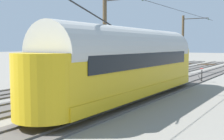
{
  "coord_description": "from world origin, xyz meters",
  "views": [
    {
      "loc": [
        -12.26,
        18.89,
        3.28
      ],
      "look_at": [
        -3.78,
        5.24,
        1.92
      ],
      "focal_mm": 47.17,
      "sensor_mm": 36.0,
      "label": 1
    }
  ],
  "objects_px": {
    "flatcar_adjacent": "(101,77)",
    "spare_tie_stack": "(28,80)",
    "switch_stand": "(202,74)",
    "vintage_streetcar": "(130,63)",
    "catenary_pole_mid_near": "(106,42)",
    "catenary_pole_foreground": "(183,43)"
  },
  "relations": [
    {
      "from": "flatcar_adjacent",
      "to": "spare_tie_stack",
      "type": "height_order",
      "value": "flatcar_adjacent"
    },
    {
      "from": "switch_stand",
      "to": "vintage_streetcar",
      "type": "bearing_deg",
      "value": 83.37
    },
    {
      "from": "vintage_streetcar",
      "to": "spare_tie_stack",
      "type": "distance_m",
      "value": 11.46
    },
    {
      "from": "switch_stand",
      "to": "spare_tie_stack",
      "type": "height_order",
      "value": "switch_stand"
    },
    {
      "from": "switch_stand",
      "to": "flatcar_adjacent",
      "type": "bearing_deg",
      "value": 56.11
    },
    {
      "from": "flatcar_adjacent",
      "to": "catenary_pole_mid_near",
      "type": "xyz_separation_m",
      "value": [
        -1.35,
        1.42,
        2.64
      ]
    },
    {
      "from": "vintage_streetcar",
      "to": "flatcar_adjacent",
      "type": "height_order",
      "value": "vintage_streetcar"
    },
    {
      "from": "vintage_streetcar",
      "to": "spare_tie_stack",
      "type": "relative_size",
      "value": 6.88
    },
    {
      "from": "vintage_streetcar",
      "to": "catenary_pole_foreground",
      "type": "relative_size",
      "value": 2.48
    },
    {
      "from": "flatcar_adjacent",
      "to": "catenary_pole_mid_near",
      "type": "bearing_deg",
      "value": 133.45
    },
    {
      "from": "flatcar_adjacent",
      "to": "switch_stand",
      "type": "height_order",
      "value": "flatcar_adjacent"
    },
    {
      "from": "vintage_streetcar",
      "to": "catenary_pole_foreground",
      "type": "distance_m",
      "value": 18.19
    },
    {
      "from": "spare_tie_stack",
      "to": "catenary_pole_mid_near",
      "type": "bearing_deg",
      "value": 175.5
    },
    {
      "from": "vintage_streetcar",
      "to": "flatcar_adjacent",
      "type": "bearing_deg",
      "value": -36.38
    },
    {
      "from": "vintage_streetcar",
      "to": "catenary_pole_foreground",
      "type": "xyz_separation_m",
      "value": [
        2.73,
        -17.94,
        1.24
      ]
    },
    {
      "from": "catenary_pole_mid_near",
      "to": "switch_stand",
      "type": "xyz_separation_m",
      "value": [
        -4.0,
        -9.38,
        -2.8
      ]
    },
    {
      "from": "vintage_streetcar",
      "to": "spare_tie_stack",
      "type": "bearing_deg",
      "value": -11.42
    },
    {
      "from": "flatcar_adjacent",
      "to": "switch_stand",
      "type": "relative_size",
      "value": 9.34
    },
    {
      "from": "catenary_pole_foreground",
      "to": "spare_tie_stack",
      "type": "xyz_separation_m",
      "value": [
        8.34,
        15.71,
        -3.23
      ]
    },
    {
      "from": "catenary_pole_foreground",
      "to": "switch_stand",
      "type": "relative_size",
      "value": 5.39
    },
    {
      "from": "flatcar_adjacent",
      "to": "catenary_pole_foreground",
      "type": "distance_m",
      "value": 15.23
    },
    {
      "from": "flatcar_adjacent",
      "to": "catenary_pole_foreground",
      "type": "height_order",
      "value": "catenary_pole_foreground"
    }
  ]
}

